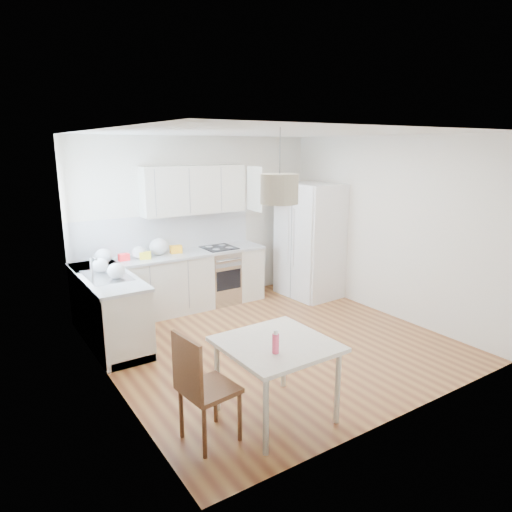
{
  "coord_description": "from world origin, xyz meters",
  "views": [
    {
      "loc": [
        -3.28,
        -4.62,
        2.54
      ],
      "look_at": [
        0.01,
        0.4,
        1.09
      ],
      "focal_mm": 32.0,
      "sensor_mm": 36.0,
      "label": 1
    }
  ],
  "objects_px": {
    "dining_table": "(276,351)",
    "gym_bag": "(292,341)",
    "dining_chair": "(209,386)",
    "refrigerator": "(311,240)"
  },
  "relations": [
    {
      "from": "refrigerator",
      "to": "dining_table",
      "type": "distance_m",
      "value": 3.8
    },
    {
      "from": "refrigerator",
      "to": "dining_table",
      "type": "height_order",
      "value": "refrigerator"
    },
    {
      "from": "gym_bag",
      "to": "refrigerator",
      "type": "bearing_deg",
      "value": 52.3
    },
    {
      "from": "dining_table",
      "to": "gym_bag",
      "type": "bearing_deg",
      "value": 45.24
    },
    {
      "from": "dining_table",
      "to": "gym_bag",
      "type": "xyz_separation_m",
      "value": [
        1.05,
        1.1,
        -0.57
      ]
    },
    {
      "from": "refrigerator",
      "to": "dining_table",
      "type": "bearing_deg",
      "value": -137.83
    },
    {
      "from": "refrigerator",
      "to": "gym_bag",
      "type": "xyz_separation_m",
      "value": [
        -1.62,
        -1.6,
        -0.86
      ]
    },
    {
      "from": "dining_chair",
      "to": "gym_bag",
      "type": "distance_m",
      "value": 2.09
    },
    {
      "from": "dining_table",
      "to": "dining_chair",
      "type": "relative_size",
      "value": 0.96
    },
    {
      "from": "dining_table",
      "to": "gym_bag",
      "type": "relative_size",
      "value": 2.06
    }
  ]
}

